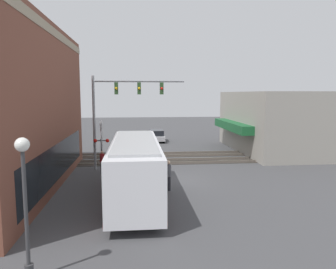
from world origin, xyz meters
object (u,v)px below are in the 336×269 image
object	(u,v)px
city_bus	(135,167)
crossing_signal	(101,141)
streetlamp	(25,196)
pedestrian_near_bus	(168,175)
pedestrian_at_crossing	(102,162)
parked_car_silver	(156,136)
parked_car_red	(135,146)

from	to	relation	value
city_bus	crossing_signal	distance (m)	7.58
streetlamp	pedestrian_near_bus	world-z (taller)	streetlamp
city_bus	pedestrian_at_crossing	size ratio (longest dim) A/B	6.28
crossing_signal	streetlamp	size ratio (longest dim) A/B	0.84
crossing_signal	pedestrian_at_crossing	distance (m)	1.68
streetlamp	pedestrian_near_bus	bearing A→B (deg)	-30.37
crossing_signal	pedestrian_near_bus	distance (m)	7.37
parked_car_silver	pedestrian_near_bus	distance (m)	20.77
parked_car_red	pedestrian_at_crossing	distance (m)	8.52
crossing_signal	streetlamp	world-z (taller)	streetlamp
city_bus	parked_car_red	distance (m)	14.51
crossing_signal	pedestrian_at_crossing	bearing A→B (deg)	-172.55
pedestrian_near_bus	streetlamp	bearing A→B (deg)	149.63
pedestrian_at_crossing	city_bus	bearing A→B (deg)	-158.98
parked_car_silver	pedestrian_near_bus	bearing A→B (deg)	178.28
streetlamp	parked_car_silver	xyz separation A→B (m)	(29.82, -5.93, -2.04)
city_bus	pedestrian_near_bus	xyz separation A→B (m)	(1.46, -1.98, -0.89)
city_bus	pedestrian_at_crossing	world-z (taller)	city_bus
parked_car_red	pedestrian_at_crossing	bearing A→B (deg)	163.51
city_bus	streetlamp	xyz separation A→B (m)	(-7.60, 3.33, 0.88)
crossing_signal	parked_car_red	xyz separation A→B (m)	(7.33, -2.53, -1.63)
pedestrian_at_crossing	pedestrian_near_bus	bearing A→B (deg)	-137.70
city_bus	parked_car_silver	xyz separation A→B (m)	(22.22, -2.60, -1.16)
parked_car_silver	pedestrian_near_bus	xyz separation A→B (m)	(-20.76, 0.62, 0.28)
pedestrian_at_crossing	streetlamp	bearing A→B (deg)	176.23
crossing_signal	streetlamp	distance (m)	14.76
parked_car_red	parked_car_silver	size ratio (longest dim) A/B	0.97
crossing_signal	city_bus	bearing A→B (deg)	-160.48
parked_car_red	pedestrian_near_bus	distance (m)	13.16
streetlamp	parked_car_red	xyz separation A→B (m)	(22.06, -3.33, -2.04)
crossing_signal	parked_car_silver	distance (m)	16.02
parked_car_red	pedestrian_at_crossing	world-z (taller)	pedestrian_at_crossing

